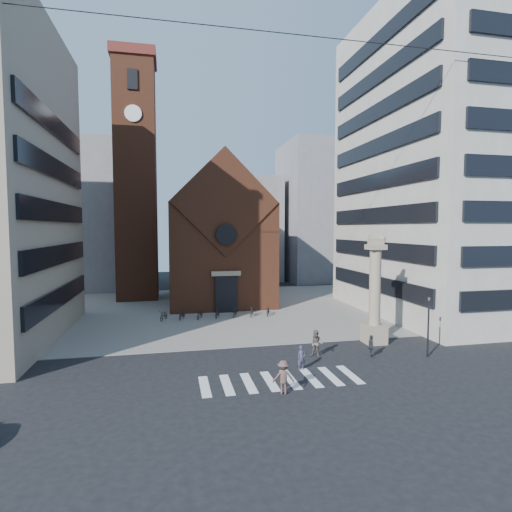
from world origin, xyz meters
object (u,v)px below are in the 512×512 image
(lion_column, at_px, (375,300))
(scooter_0, at_px, (164,315))
(pedestrian_0, at_px, (301,358))
(traffic_light, at_px, (428,325))
(pedestrian_1, at_px, (316,344))
(pedestrian_2, at_px, (371,346))

(lion_column, height_order, scooter_0, lion_column)
(pedestrian_0, distance_m, scooter_0, 18.34)
(pedestrian_0, bearing_deg, traffic_light, -7.03)
(traffic_light, xyz_separation_m, pedestrian_0, (-9.62, -0.55, -1.49))
(lion_column, relative_size, pedestrian_1, 4.48)
(scooter_0, bearing_deg, pedestrian_0, -41.61)
(pedestrian_1, bearing_deg, traffic_light, 23.54)
(lion_column, xyz_separation_m, pedestrian_0, (-7.63, -4.55, -2.66))
(scooter_0, bearing_deg, lion_column, -15.47)
(scooter_0, bearing_deg, traffic_light, -20.60)
(traffic_light, relative_size, pedestrian_0, 2.71)
(lion_column, distance_m, pedestrian_2, 4.66)
(pedestrian_1, bearing_deg, scooter_0, 164.11)
(lion_column, distance_m, scooter_0, 20.36)
(lion_column, bearing_deg, pedestrian_2, -121.63)
(traffic_light, bearing_deg, lion_column, 116.46)
(pedestrian_0, relative_size, pedestrian_2, 0.98)
(lion_column, relative_size, traffic_light, 2.02)
(lion_column, relative_size, pedestrian_0, 5.47)
(traffic_light, xyz_separation_m, pedestrian_2, (-4.00, 0.74, -1.48))
(lion_column, distance_m, pedestrian_1, 6.68)
(pedestrian_1, height_order, scooter_0, pedestrian_1)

